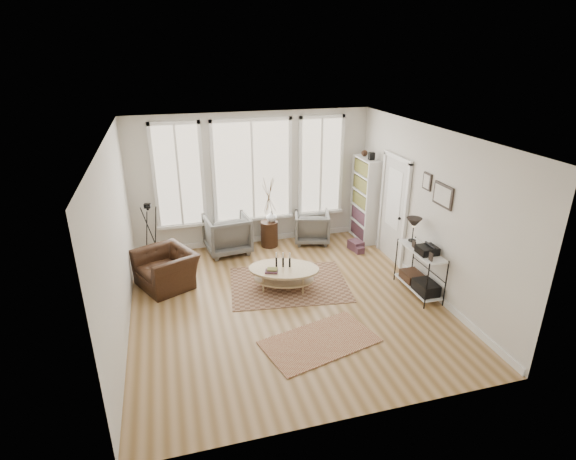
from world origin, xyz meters
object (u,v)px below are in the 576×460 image
object	(u,v)px
armchair_left	(227,234)
side_table	(269,213)
low_shelf	(420,267)
bookcase	(365,199)
coffee_table	(283,272)
armchair_right	(312,227)
accent_chair	(166,269)

from	to	relation	value
armchair_left	side_table	size ratio (longest dim) A/B	0.58
low_shelf	side_table	size ratio (longest dim) A/B	0.82
bookcase	side_table	xyz separation A→B (m)	(-2.16, 0.19, -0.19)
bookcase	armchair_left	world-z (taller)	bookcase
low_shelf	coffee_table	distance (m)	2.43
armchair_right	accent_chair	size ratio (longest dim) A/B	0.75
coffee_table	armchair_right	bearing A→B (deg)	58.24
low_shelf	accent_chair	distance (m)	4.60
side_table	accent_chair	xyz separation A→B (m)	(-2.24, -1.23, -0.43)
low_shelf	armchair_right	xyz separation A→B (m)	(-1.12, 2.69, -0.16)
coffee_table	low_shelf	bearing A→B (deg)	-19.12
low_shelf	armchair_left	world-z (taller)	low_shelf
coffee_table	armchair_left	world-z (taller)	armchair_left
accent_chair	coffee_table	bearing A→B (deg)	45.39
bookcase	accent_chair	distance (m)	4.57
coffee_table	side_table	distance (m)	1.98
accent_chair	bookcase	bearing A→B (deg)	77.14
coffee_table	side_table	bearing A→B (deg)	84.33
bookcase	armchair_right	world-z (taller)	bookcase
armchair_right	accent_chair	world-z (taller)	armchair_right
armchair_left	side_table	xyz separation A→B (m)	(0.94, 0.06, 0.35)
low_shelf	armchair_right	size ratio (longest dim) A/B	1.68
bookcase	accent_chair	size ratio (longest dim) A/B	1.99
coffee_table	armchair_left	size ratio (longest dim) A/B	1.61
low_shelf	accent_chair	size ratio (longest dim) A/B	1.26
coffee_table	bookcase	bearing A→B (deg)	36.29
low_shelf	side_table	bearing A→B (deg)	127.78
low_shelf	armchair_left	distance (m)	4.04
side_table	bookcase	bearing A→B (deg)	-5.09
bookcase	side_table	world-z (taller)	bookcase
armchair_right	accent_chair	bearing A→B (deg)	35.80
coffee_table	accent_chair	bearing A→B (deg)	161.51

